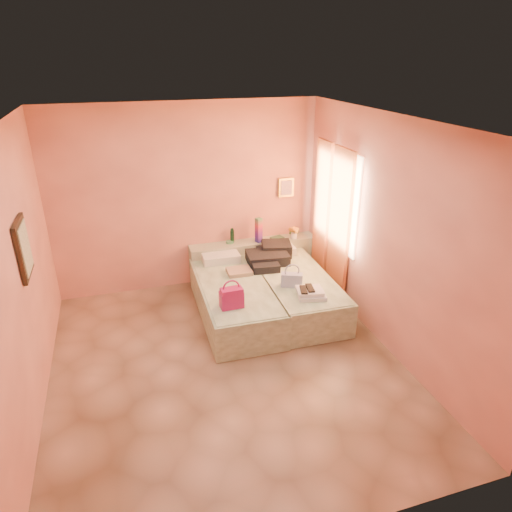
% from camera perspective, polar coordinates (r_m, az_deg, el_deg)
% --- Properties ---
extents(ground, '(4.50, 4.50, 0.00)m').
position_cam_1_polar(ground, '(5.59, -3.62, -13.44)').
color(ground, tan).
rests_on(ground, ground).
extents(room_walls, '(4.02, 4.51, 2.81)m').
position_cam_1_polar(room_walls, '(5.28, -3.46, 6.30)').
color(room_walls, '#F7A083').
rests_on(room_walls, ground).
extents(headboard_ledge, '(2.05, 0.30, 0.65)m').
position_cam_1_polar(headboard_ledge, '(7.38, -0.30, -0.47)').
color(headboard_ledge, '#9EAA8B').
rests_on(headboard_ledge, ground).
extents(bed_left, '(0.95, 2.02, 0.50)m').
position_cam_1_polar(bed_left, '(6.37, -2.70, -5.52)').
color(bed_left, beige).
rests_on(bed_left, ground).
extents(bed_right, '(0.95, 2.02, 0.50)m').
position_cam_1_polar(bed_right, '(6.62, 4.86, -4.35)').
color(bed_right, beige).
rests_on(bed_right, ground).
extents(water_bottle, '(0.08, 0.08, 0.22)m').
position_cam_1_polar(water_bottle, '(7.19, -3.00, 2.57)').
color(water_bottle, '#143924').
rests_on(water_bottle, headboard_ledge).
extents(rainbow_box, '(0.11, 0.11, 0.39)m').
position_cam_1_polar(rainbow_box, '(7.16, 0.34, 3.25)').
color(rainbow_box, '#AB1558').
rests_on(rainbow_box, headboard_ledge).
extents(small_dish, '(0.16, 0.16, 0.03)m').
position_cam_1_polar(small_dish, '(7.19, -3.29, 1.75)').
color(small_dish, '#529664').
rests_on(small_dish, headboard_ledge).
extents(green_book, '(0.23, 0.19, 0.03)m').
position_cam_1_polar(green_book, '(7.34, 2.66, 2.25)').
color(green_book, '#294E34').
rests_on(green_book, headboard_ledge).
extents(flower_vase, '(0.19, 0.19, 0.24)m').
position_cam_1_polar(flower_vase, '(7.36, 4.78, 3.11)').
color(flower_vase, silver).
rests_on(flower_vase, headboard_ledge).
extents(magenta_handbag, '(0.29, 0.17, 0.27)m').
position_cam_1_polar(magenta_handbag, '(5.66, -3.09, -5.20)').
color(magenta_handbag, '#AB1558').
rests_on(magenta_handbag, bed_left).
extents(khaki_garment, '(0.35, 0.28, 0.06)m').
position_cam_1_polar(khaki_garment, '(6.53, -2.11, -1.95)').
color(khaki_garment, '#9E8565').
rests_on(khaki_garment, bed_left).
extents(clothes_pile, '(0.76, 0.76, 0.20)m').
position_cam_1_polar(clothes_pile, '(6.86, 1.88, 0.03)').
color(clothes_pile, black).
rests_on(clothes_pile, bed_right).
extents(blue_handbag, '(0.31, 0.23, 0.19)m').
position_cam_1_polar(blue_handbag, '(6.17, 4.50, -3.00)').
color(blue_handbag, '#3C4F90').
rests_on(blue_handbag, bed_right).
extents(towel_stack, '(0.41, 0.37, 0.10)m').
position_cam_1_polar(towel_stack, '(5.96, 6.96, -4.63)').
color(towel_stack, silver).
rests_on(towel_stack, bed_right).
extents(sandal_pair, '(0.22, 0.25, 0.02)m').
position_cam_1_polar(sandal_pair, '(5.92, 6.41, -4.14)').
color(sandal_pair, black).
rests_on(sandal_pair, towel_stack).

